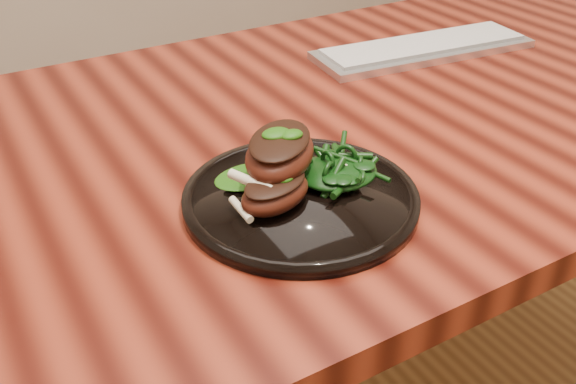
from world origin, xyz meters
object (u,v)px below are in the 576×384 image
object	(u,v)px
plate	(301,198)
greens_heap	(338,167)
lamb_chop_front	(275,191)
desk	(340,159)
keyboard	(424,48)

from	to	relation	value
plate	greens_heap	xyz separation A→B (m)	(0.05, 0.00, 0.02)
plate	lamb_chop_front	xyz separation A→B (m)	(-0.04, -0.01, 0.03)
desk	greens_heap	xyz separation A→B (m)	(-0.13, -0.18, 0.11)
desk	keyboard	bearing A→B (deg)	25.70
greens_heap	keyboard	size ratio (longest dim) A/B	0.23
greens_heap	lamb_chop_front	bearing A→B (deg)	-171.09
lamb_chop_front	keyboard	size ratio (longest dim) A/B	0.25
lamb_chop_front	keyboard	world-z (taller)	lamb_chop_front
desk	keyboard	distance (m)	0.30
desk	greens_heap	bearing A→B (deg)	-126.26
greens_heap	keyboard	xyz separation A→B (m)	(0.39, 0.30, -0.02)
greens_heap	desk	bearing A→B (deg)	53.74
desk	plate	xyz separation A→B (m)	(-0.18, -0.18, 0.09)
desk	greens_heap	world-z (taller)	greens_heap
plate	keyboard	xyz separation A→B (m)	(0.44, 0.31, 0.00)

